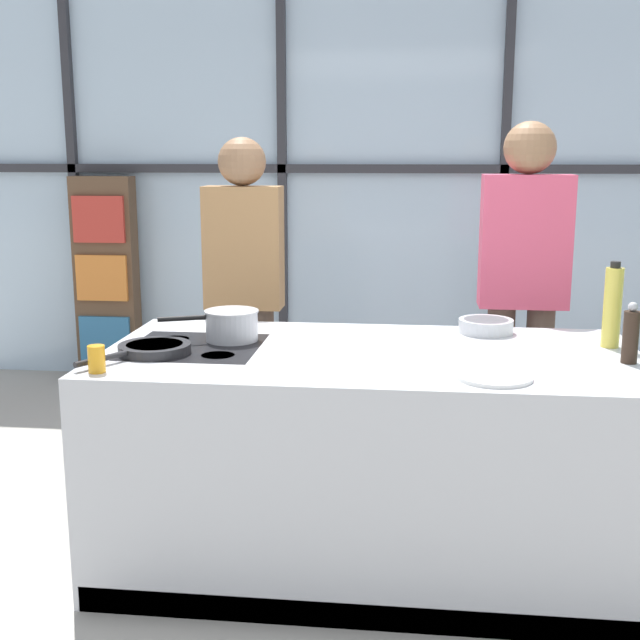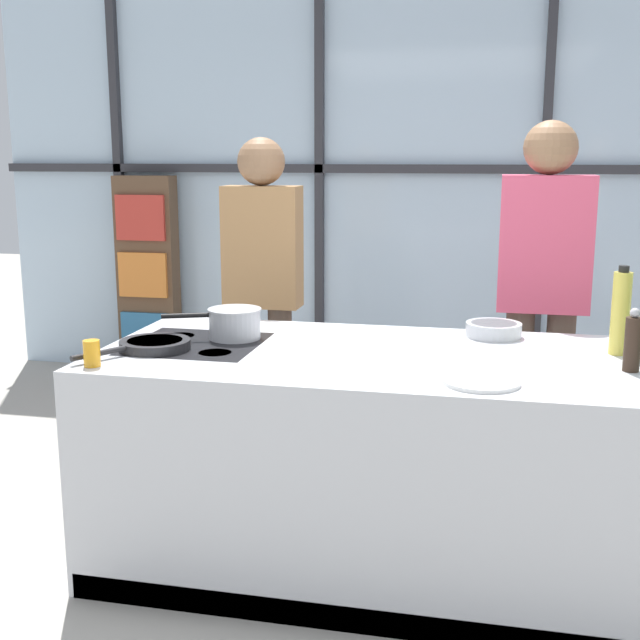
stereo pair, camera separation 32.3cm
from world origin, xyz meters
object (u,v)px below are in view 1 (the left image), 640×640
(white_plate, at_px, (494,377))
(mixing_bowl, at_px, (486,325))
(saucepan, at_px, (231,324))
(pepper_grinder, at_px, (631,335))
(oil_bottle, at_px, (612,307))
(juice_glass_near, at_px, (97,359))
(frying_pan, at_px, (153,348))
(spectator_far_left, at_px, (244,280))
(spectator_center_left, at_px, (523,279))

(white_plate, relative_size, mixing_bowl, 1.12)
(saucepan, relative_size, pepper_grinder, 1.72)
(white_plate, bearing_deg, oil_bottle, 46.17)
(white_plate, distance_m, pepper_grinder, 0.59)
(mixing_bowl, xyz_separation_m, juice_glass_near, (-1.42, -0.81, 0.02))
(frying_pan, relative_size, juice_glass_near, 4.69)
(frying_pan, distance_m, white_plate, 1.29)
(white_plate, xyz_separation_m, pepper_grinder, (0.52, 0.27, 0.10))
(white_plate, xyz_separation_m, juice_glass_near, (-1.39, -0.07, 0.04))
(saucepan, height_order, oil_bottle, oil_bottle)
(saucepan, height_order, white_plate, saucepan)
(mixing_bowl, bearing_deg, oil_bottle, -23.64)
(spectator_far_left, xyz_separation_m, saucepan, (0.12, -0.82, -0.06))
(saucepan, height_order, mixing_bowl, saucepan)
(oil_bottle, bearing_deg, juice_glass_near, -162.37)
(spectator_far_left, bearing_deg, juice_glass_near, 79.75)
(frying_pan, height_order, oil_bottle, oil_bottle)
(spectator_center_left, relative_size, juice_glass_near, 18.45)
(saucepan, xyz_separation_m, oil_bottle, (1.53, 0.06, 0.10))
(white_plate, xyz_separation_m, oil_bottle, (0.51, 0.53, 0.16))
(spectator_far_left, relative_size, saucepan, 4.37)
(juice_glass_near, bearing_deg, saucepan, 56.23)
(frying_pan, height_order, pepper_grinder, pepper_grinder)
(spectator_center_left, relative_size, pepper_grinder, 7.83)
(saucepan, xyz_separation_m, white_plate, (1.03, -0.47, -0.06))
(white_plate, height_order, pepper_grinder, pepper_grinder)
(spectator_far_left, relative_size, oil_bottle, 5.00)
(juice_glass_near, bearing_deg, white_plate, 3.08)
(oil_bottle, bearing_deg, frying_pan, -169.98)
(mixing_bowl, height_order, pepper_grinder, pepper_grinder)
(frying_pan, relative_size, mixing_bowl, 1.95)
(spectator_center_left, bearing_deg, spectator_far_left, -0.00)
(mixing_bowl, bearing_deg, juice_glass_near, -150.41)
(saucepan, bearing_deg, white_plate, -24.52)
(pepper_grinder, height_order, juice_glass_near, pepper_grinder)
(white_plate, distance_m, juice_glass_near, 1.39)
(spectator_center_left, distance_m, pepper_grinder, 1.05)
(pepper_grinder, bearing_deg, spectator_far_left, 148.51)
(spectator_far_left, distance_m, juice_glass_near, 1.39)
(saucepan, xyz_separation_m, mixing_bowl, (1.06, 0.27, -0.03))
(spectator_far_left, bearing_deg, frying_pan, 82.82)
(pepper_grinder, bearing_deg, white_plate, -151.95)
(spectator_center_left, bearing_deg, oil_bottle, 107.93)
(saucepan, distance_m, mixing_bowl, 1.09)
(mixing_bowl, height_order, juice_glass_near, juice_glass_near)
(saucepan, bearing_deg, juice_glass_near, -123.77)
(frying_pan, distance_m, juice_glass_near, 0.31)
(mixing_bowl, bearing_deg, spectator_center_left, 68.05)
(spectator_far_left, distance_m, white_plate, 1.73)
(frying_pan, bearing_deg, oil_bottle, 10.02)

